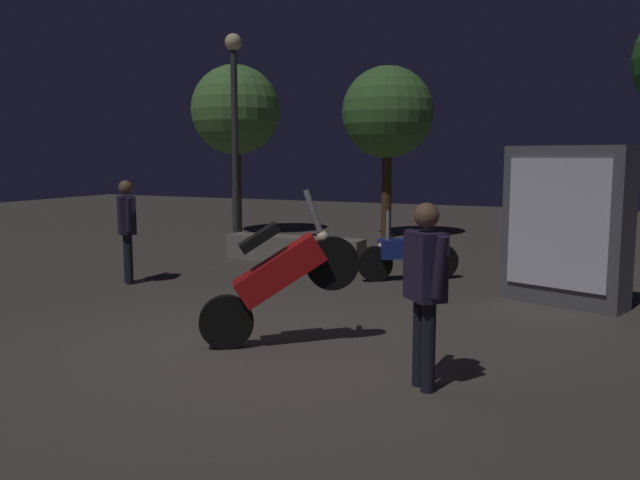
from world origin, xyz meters
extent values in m
plane|color=#4C443D|center=(0.00, 0.00, 0.00)|extent=(40.00, 40.00, 0.00)
cylinder|color=black|center=(-0.06, -0.15, 0.28)|extent=(0.52, 0.39, 0.56)
cylinder|color=black|center=(0.86, 0.46, 0.86)|extent=(0.52, 0.39, 0.56)
cube|color=#B71414|center=(0.40, 0.15, 0.80)|extent=(0.97, 0.78, 0.76)
cube|color=black|center=(0.23, 0.04, 1.15)|extent=(0.49, 0.44, 0.32)
cylinder|color=gray|center=(0.69, 0.35, 1.41)|extent=(0.20, 0.16, 0.44)
sphere|color=#F2EABF|center=(0.77, 0.40, 1.14)|extent=(0.12, 0.12, 0.12)
cylinder|color=black|center=(2.42, 6.70, 0.28)|extent=(0.36, 0.54, 0.56)
cylinder|color=black|center=(2.96, 5.74, 0.28)|extent=(0.36, 0.54, 0.56)
cube|color=beige|center=(2.69, 6.22, 0.51)|extent=(0.73, 0.97, 0.30)
cube|color=black|center=(2.59, 6.39, 0.71)|extent=(0.43, 0.50, 0.10)
cylinder|color=gray|center=(2.86, 5.92, 0.89)|extent=(0.08, 0.08, 0.45)
sphere|color=#F2EABF|center=(2.91, 5.83, 0.56)|extent=(0.12, 0.12, 0.12)
cylinder|color=black|center=(0.97, 4.57, 0.28)|extent=(0.51, 0.41, 0.56)
cylinder|color=black|center=(0.08, 3.92, 0.28)|extent=(0.51, 0.41, 0.56)
cube|color=navy|center=(0.52, 4.25, 0.51)|extent=(0.94, 0.80, 0.30)
cube|color=black|center=(0.68, 4.37, 0.71)|extent=(0.50, 0.45, 0.10)
cylinder|color=gray|center=(0.24, 4.04, 0.89)|extent=(0.08, 0.08, 0.45)
sphere|color=#F2EABF|center=(0.16, 3.98, 0.56)|extent=(0.12, 0.12, 0.12)
cylinder|color=black|center=(2.15, -0.50, 0.39)|extent=(0.12, 0.12, 0.77)
cylinder|color=black|center=(2.05, -0.39, 0.39)|extent=(0.12, 0.12, 0.77)
cube|color=#261E38|center=(2.10, -0.44, 1.06)|extent=(0.42, 0.43, 0.58)
sphere|color=brown|center=(2.10, -0.44, 1.48)|extent=(0.21, 0.21, 0.21)
cylinder|color=#261E38|center=(2.26, -0.62, 1.09)|extent=(0.19, 0.19, 0.53)
cylinder|color=#261E38|center=(1.94, -0.27, 1.09)|extent=(0.19, 0.19, 0.53)
cylinder|color=black|center=(-3.40, 2.24, 0.39)|extent=(0.12, 0.12, 0.77)
cylinder|color=black|center=(-3.29, 2.13, 0.39)|extent=(0.12, 0.12, 0.77)
cube|color=#261E38|center=(-3.34, 2.19, 1.06)|extent=(0.43, 0.42, 0.58)
sphere|color=brown|center=(-3.34, 2.19, 1.49)|extent=(0.21, 0.21, 0.21)
cylinder|color=#261E38|center=(-3.52, 2.35, 1.09)|extent=(0.19, 0.19, 0.53)
cylinder|color=#261E38|center=(-3.17, 2.03, 1.09)|extent=(0.19, 0.19, 0.53)
cylinder|color=#38383D|center=(-4.03, 6.44, 2.09)|extent=(0.14, 0.14, 4.18)
sphere|color=#F9E59E|center=(-4.03, 6.44, 4.32)|extent=(0.36, 0.36, 0.36)
cylinder|color=#4C331E|center=(-1.59, 9.30, 1.11)|extent=(0.24, 0.24, 2.22)
sphere|color=#477A38|center=(-1.59, 9.30, 2.98)|extent=(2.16, 2.16, 2.16)
cylinder|color=#4C331E|center=(-5.23, 8.41, 1.16)|extent=(0.24, 0.24, 2.31)
sphere|color=#568C42|center=(-5.23, 8.41, 3.08)|extent=(2.19, 2.19, 2.19)
cube|color=#595960|center=(2.91, 3.48, 1.05)|extent=(1.67, 1.02, 2.10)
cube|color=white|center=(2.81, 3.22, 1.10)|extent=(1.28, 0.50, 1.68)
cube|color=gray|center=(-2.02, 5.26, 0.23)|extent=(2.71, 0.50, 0.45)
camera|label=1|loc=(3.57, -5.76, 1.98)|focal=37.17mm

